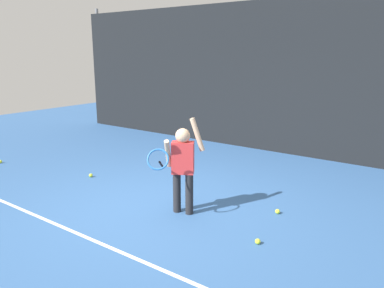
{
  "coord_description": "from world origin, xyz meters",
  "views": [
    {
      "loc": [
        3.53,
        -3.84,
        2.19
      ],
      "look_at": [
        0.24,
        0.65,
        0.85
      ],
      "focal_mm": 35.64,
      "sensor_mm": 36.0,
      "label": 1
    }
  ],
  "objects_px": {
    "tennis_player": "(182,163)",
    "tennis_ball_6": "(0,162)",
    "tennis_ball_2": "(258,241)",
    "tennis_ball_4": "(278,211)",
    "tennis_ball_3": "(91,175)"
  },
  "relations": [
    {
      "from": "tennis_ball_2",
      "to": "tennis_ball_6",
      "type": "bearing_deg",
      "value": -179.53
    },
    {
      "from": "tennis_player",
      "to": "tennis_ball_4",
      "type": "height_order",
      "value": "tennis_player"
    },
    {
      "from": "tennis_ball_4",
      "to": "tennis_ball_3",
      "type": "bearing_deg",
      "value": -171.79
    },
    {
      "from": "tennis_ball_2",
      "to": "tennis_ball_3",
      "type": "xyz_separation_m",
      "value": [
        -3.55,
        0.46,
        0.0
      ]
    },
    {
      "from": "tennis_player",
      "to": "tennis_ball_4",
      "type": "bearing_deg",
      "value": 3.95
    },
    {
      "from": "tennis_ball_2",
      "to": "tennis_ball_4",
      "type": "distance_m",
      "value": 0.96
    },
    {
      "from": "tennis_player",
      "to": "tennis_ball_6",
      "type": "relative_size",
      "value": 20.46
    },
    {
      "from": "tennis_player",
      "to": "tennis_ball_3",
      "type": "xyz_separation_m",
      "value": [
        -2.29,
        0.28,
        -0.69
      ]
    },
    {
      "from": "tennis_ball_4",
      "to": "tennis_player",
      "type": "bearing_deg",
      "value": -145.0
    },
    {
      "from": "tennis_ball_6",
      "to": "tennis_ball_2",
      "type": "bearing_deg",
      "value": 0.47
    },
    {
      "from": "tennis_ball_2",
      "to": "tennis_ball_3",
      "type": "bearing_deg",
      "value": 172.64
    },
    {
      "from": "tennis_ball_2",
      "to": "tennis_ball_3",
      "type": "distance_m",
      "value": 3.58
    },
    {
      "from": "tennis_ball_4",
      "to": "tennis_ball_6",
      "type": "height_order",
      "value": "same"
    },
    {
      "from": "tennis_player",
      "to": "tennis_ball_3",
      "type": "bearing_deg",
      "value": 142.09
    },
    {
      "from": "tennis_ball_2",
      "to": "tennis_ball_6",
      "type": "xyz_separation_m",
      "value": [
        -5.74,
        -0.05,
        0.0
      ]
    }
  ]
}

